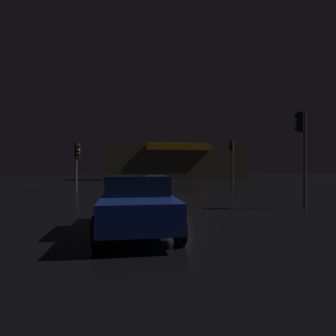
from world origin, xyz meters
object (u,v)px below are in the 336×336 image
object	(u,v)px
store_building	(175,162)
car_near	(137,203)
traffic_signal_opposite	(232,155)
traffic_signal_main	(77,158)
traffic_signal_cross_left	(302,137)

from	to	relation	value
store_building	car_near	distance (m)	35.13
traffic_signal_opposite	car_near	xyz separation A→B (m)	(-8.69, -14.53, -2.05)
traffic_signal_main	traffic_signal_opposite	size ratio (longest dim) A/B	0.88
traffic_signal_main	traffic_signal_cross_left	world-z (taller)	traffic_signal_cross_left
traffic_signal_cross_left	car_near	world-z (taller)	traffic_signal_cross_left
car_near	traffic_signal_main	bearing A→B (deg)	105.08
traffic_signal_main	traffic_signal_opposite	xyz separation A→B (m)	(12.52, 0.32, 0.31)
store_building	traffic_signal_opposite	distance (m)	19.76
traffic_signal_main	traffic_signal_opposite	bearing A→B (deg)	1.45
store_building	traffic_signal_cross_left	size ratio (longest dim) A/B	5.11
traffic_signal_opposite	car_near	bearing A→B (deg)	-120.88
store_building	traffic_signal_main	size ratio (longest dim) A/B	5.94
store_building	traffic_signal_main	world-z (taller)	store_building
traffic_signal_main	car_near	xyz separation A→B (m)	(3.83, -14.22, -1.73)
traffic_signal_main	car_near	bearing A→B (deg)	-74.92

